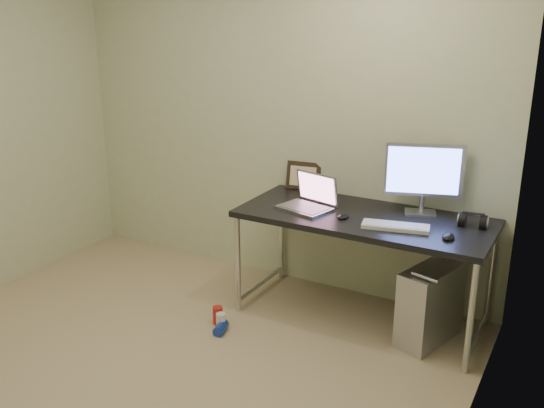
{
  "coord_description": "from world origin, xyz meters",
  "views": [
    {
      "loc": [
        2.15,
        -2.19,
        2.07
      ],
      "look_at": [
        0.36,
        1.04,
        0.85
      ],
      "focal_mm": 40.0,
      "sensor_mm": 36.0,
      "label": 1
    }
  ],
  "objects": [
    {
      "name": "floor",
      "position": [
        0.0,
        0.0,
        0.0
      ],
      "size": [
        3.5,
        3.5,
        0.0
      ],
      "primitive_type": "plane",
      "color": "tan",
      "rests_on": "ground"
    },
    {
      "name": "wall_back",
      "position": [
        0.0,
        1.75,
        1.25
      ],
      "size": [
        3.5,
        0.02,
        2.5
      ],
      "primitive_type": "cube",
      "color": "beige",
      "rests_on": "ground"
    },
    {
      "name": "wall_right",
      "position": [
        1.75,
        0.0,
        1.25
      ],
      "size": [
        0.02,
        3.5,
        2.5
      ],
      "primitive_type": "cube",
      "color": "beige",
      "rests_on": "ground"
    },
    {
      "name": "desk",
      "position": [
        0.86,
        1.39,
        0.67
      ],
      "size": [
        1.65,
        0.72,
        0.75
      ],
      "color": "black",
      "rests_on": "ground"
    },
    {
      "name": "tower_computer",
      "position": [
        1.36,
        1.32,
        0.25
      ],
      "size": [
        0.34,
        0.53,
        0.54
      ],
      "rotation": [
        0.0,
        0.0,
        -0.29
      ],
      "color": "silver",
      "rests_on": "ground"
    },
    {
      "name": "cable_a",
      "position": [
        1.31,
        1.7,
        0.4
      ],
      "size": [
        0.01,
        0.16,
        0.69
      ],
      "primitive_type": "cylinder",
      "rotation": [
        0.21,
        0.0,
        0.0
      ],
      "color": "black",
      "rests_on": "ground"
    },
    {
      "name": "cable_b",
      "position": [
        1.4,
        1.68,
        0.38
      ],
      "size": [
        0.02,
        0.11,
        0.71
      ],
      "primitive_type": "cylinder",
      "rotation": [
        0.14,
        0.0,
        0.09
      ],
      "color": "black",
      "rests_on": "ground"
    },
    {
      "name": "can_red",
      "position": [
        0.05,
        0.84,
        0.06
      ],
      "size": [
        0.09,
        0.09,
        0.12
      ],
      "primitive_type": "cylinder",
      "rotation": [
        0.0,
        0.0,
        0.31
      ],
      "color": "red",
      "rests_on": "ground"
    },
    {
      "name": "can_white",
      "position": [
        0.11,
        0.78,
        0.06
      ],
      "size": [
        0.07,
        0.07,
        0.12
      ],
      "primitive_type": "cylinder",
      "rotation": [
        0.0,
        0.0,
        -0.11
      ],
      "color": "white",
      "rests_on": "ground"
    },
    {
      "name": "can_blue",
      "position": [
        0.14,
        0.74,
        0.03
      ],
      "size": [
        0.1,
        0.14,
        0.07
      ],
      "primitive_type": "cylinder",
      "rotation": [
        1.57,
        0.0,
        0.24
      ],
      "color": "#1A37A7",
      "rests_on": "ground"
    },
    {
      "name": "laptop",
      "position": [
        0.48,
        1.35,
        0.8
      ],
      "size": [
        0.39,
        0.35,
        0.23
      ],
      "rotation": [
        0.0,
        0.0,
        -0.25
      ],
      "color": "#A0A0A7",
      "rests_on": "desk"
    },
    {
      "name": "monitor",
      "position": [
        1.17,
        1.6,
        1.03
      ],
      "size": [
        0.49,
        0.2,
        0.47
      ],
      "rotation": [
        0.0,
        0.0,
        0.31
      ],
      "color": "#A0A0A7",
      "rests_on": "desk"
    },
    {
      "name": "keyboard",
      "position": [
        1.12,
        1.25,
        0.76
      ],
      "size": [
        0.43,
        0.22,
        0.02
      ],
      "primitive_type": "cube",
      "rotation": [
        0.0,
        0.0,
        0.22
      ],
      "color": "silver",
      "rests_on": "desk"
    },
    {
      "name": "mouse_right",
      "position": [
        1.45,
        1.24,
        0.77
      ],
      "size": [
        0.08,
        0.12,
        0.04
      ],
      "primitive_type": "ellipsoid",
      "rotation": [
        0.0,
        0.0,
        0.12
      ],
      "color": "black",
      "rests_on": "desk"
    },
    {
      "name": "mouse_left",
      "position": [
        0.76,
        1.27,
        0.77
      ],
      "size": [
        0.07,
        0.11,
        0.04
      ],
      "primitive_type": "ellipsoid",
      "rotation": [
        0.0,
        0.0,
        -0.05
      ],
      "color": "black",
      "rests_on": "desk"
    },
    {
      "name": "headphones",
      "position": [
        1.53,
        1.52,
        0.78
      ],
      "size": [
        0.18,
        0.11,
        0.11
      ],
      "rotation": [
        0.0,
        0.0,
        0.09
      ],
      "color": "black",
      "rests_on": "desk"
    },
    {
      "name": "picture_frame",
      "position": [
        0.25,
        1.73,
        0.85
      ],
      "size": [
        0.27,
        0.11,
        0.21
      ],
      "primitive_type": "cube",
      "rotation": [
        -0.21,
        0.0,
        0.14
      ],
      "color": "black",
      "rests_on": "desk"
    },
    {
      "name": "webcam",
      "position": [
        0.46,
        1.63,
        0.85
      ],
      "size": [
        0.05,
        0.03,
        0.13
      ],
      "rotation": [
        0.0,
        0.0,
        -0.05
      ],
      "color": "silver",
      "rests_on": "desk"
    }
  ]
}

